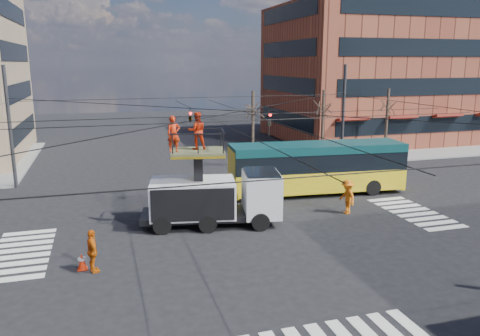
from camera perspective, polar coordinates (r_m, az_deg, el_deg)
name	(u,v)px	position (r m, az deg, el deg)	size (l,w,h in m)	color
ground	(241,230)	(23.36, 0.14, -7.61)	(120.00, 120.00, 0.00)	black
sidewalk_ne	(376,142)	(50.72, 16.28, 3.06)	(18.00, 18.00, 0.12)	slate
crosswalks	(241,230)	(23.36, 0.14, -7.58)	(22.40, 22.40, 0.02)	silver
building_ne	(373,73)	(53.13, 15.90, 11.04)	(20.06, 16.06, 14.00)	brown
overhead_network	(237,144)	(22.60, -0.33, 2.97)	(24.24, 24.24, 8.00)	#2D2D30
tree_a	(253,109)	(36.46, 1.58, 7.22)	(2.00, 2.00, 6.00)	#382B21
tree_b	(323,107)	(38.74, 10.12, 7.35)	(2.00, 2.00, 6.00)	#382B21
tree_c	(388,105)	(41.76, 17.57, 7.34)	(2.00, 2.00, 6.00)	#382B21
utility_truck	(214,188)	(23.66, -3.13, -2.40)	(7.30, 3.66, 5.75)	black
city_bus	(317,167)	(29.79, 9.35, 0.15)	(11.17, 3.54, 3.20)	gold
traffic_cone	(82,261)	(20.13, -18.71, -10.71)	(0.36, 0.36, 0.68)	#FF2E0A
worker_ground	(92,251)	(19.51, -17.54, -9.65)	(1.04, 0.43, 1.77)	#CF5D0D
flagger	(347,197)	(26.26, 12.93, -3.45)	(1.23, 0.70, 1.90)	#D9600D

